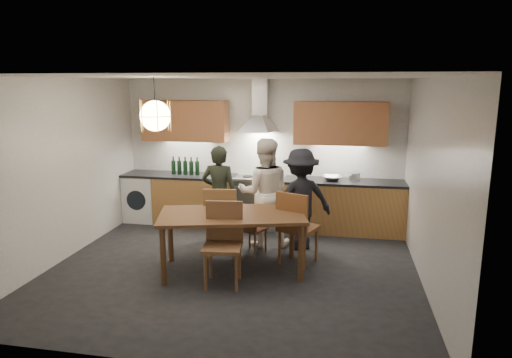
% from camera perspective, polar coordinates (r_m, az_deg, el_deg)
% --- Properties ---
extents(ground, '(5.00, 5.00, 0.00)m').
position_cam_1_polar(ground, '(6.45, -2.90, -11.13)').
color(ground, black).
rests_on(ground, ground).
extents(room_shell, '(5.02, 4.52, 2.61)m').
position_cam_1_polar(room_shell, '(5.99, -3.07, 4.07)').
color(room_shell, white).
rests_on(room_shell, ground).
extents(counter_run, '(5.00, 0.62, 0.90)m').
position_cam_1_polar(counter_run, '(8.11, 0.51, -2.91)').
color(counter_run, '#BE8649').
rests_on(counter_run, ground).
extents(range_stove, '(0.90, 0.60, 0.92)m').
position_cam_1_polar(range_stove, '(8.11, 0.34, -2.97)').
color(range_stove, silver).
rests_on(range_stove, ground).
extents(wall_fixtures, '(4.30, 0.54, 1.10)m').
position_cam_1_polar(wall_fixtures, '(7.98, 0.51, 7.23)').
color(wall_fixtures, '#C37A4B').
rests_on(wall_fixtures, ground).
extents(pendant_lamp, '(0.43, 0.43, 0.70)m').
position_cam_1_polar(pendant_lamp, '(6.18, -12.47, 7.71)').
color(pendant_lamp, black).
rests_on(pendant_lamp, ground).
extents(dining_table, '(2.11, 1.42, 0.81)m').
position_cam_1_polar(dining_table, '(6.15, -3.03, -5.18)').
color(dining_table, brown).
rests_on(dining_table, ground).
extents(chair_back_left, '(0.53, 0.53, 1.05)m').
position_cam_1_polar(chair_back_left, '(6.69, -4.38, -4.81)').
color(chair_back_left, brown).
rests_on(chair_back_left, ground).
extents(chair_back_mid, '(0.47, 0.47, 0.80)m').
position_cam_1_polar(chair_back_mid, '(6.78, -0.83, -5.82)').
color(chair_back_mid, brown).
rests_on(chair_back_mid, ground).
extents(chair_back_right, '(0.62, 0.62, 1.06)m').
position_cam_1_polar(chair_back_right, '(6.40, 4.95, -5.55)').
color(chair_back_right, brown).
rests_on(chair_back_right, ground).
extents(chair_front, '(0.53, 0.53, 1.05)m').
position_cam_1_polar(chair_front, '(5.85, -4.08, -7.29)').
color(chair_front, brown).
rests_on(chair_front, ground).
extents(person_left, '(0.57, 0.38, 1.56)m').
position_cam_1_polar(person_left, '(7.33, -4.61, -1.88)').
color(person_left, black).
rests_on(person_left, ground).
extents(person_mid, '(0.94, 0.79, 1.70)m').
position_cam_1_polar(person_mid, '(7.11, 1.04, -1.69)').
color(person_mid, white).
rests_on(person_mid, ground).
extents(person_right, '(1.16, 0.95, 1.56)m').
position_cam_1_polar(person_right, '(7.02, 5.57, -2.53)').
color(person_right, black).
rests_on(person_right, ground).
extents(mixing_bowl, '(0.36, 0.36, 0.08)m').
position_cam_1_polar(mixing_bowl, '(7.86, 9.47, 0.12)').
color(mixing_bowl, '#B8B8BB').
rests_on(mixing_bowl, counter_run).
extents(stock_pot, '(0.23, 0.23, 0.13)m').
position_cam_1_polar(stock_pot, '(7.91, 12.20, 0.28)').
color(stock_pot, silver).
rests_on(stock_pot, counter_run).
extents(wine_bottles, '(0.53, 0.08, 0.32)m').
position_cam_1_polar(wine_bottles, '(8.33, -8.83, 1.63)').
color(wine_bottles, black).
rests_on(wine_bottles, counter_run).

